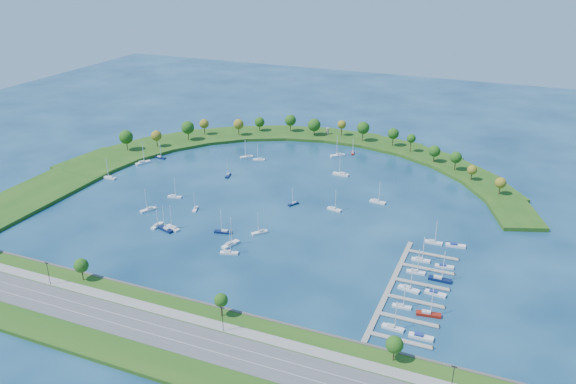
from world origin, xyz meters
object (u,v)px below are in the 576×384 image
at_px(docked_boat_11, 455,245).
at_px(moored_boat_14, 223,231).
at_px(moored_boat_16, 173,227).
at_px(docked_boat_9, 444,266).
at_px(moored_boat_3, 228,175).
at_px(moored_boat_8, 378,201).
at_px(moored_boat_13, 157,225).
at_px(moored_boat_19, 230,244).
at_px(moored_boat_4, 148,209).
at_px(moored_boat_17, 341,174).
at_px(docked_boat_3, 428,313).
at_px(dock_system, 408,290).
at_px(harbor_tower, 327,131).
at_px(moored_boat_1, 160,157).
at_px(moored_boat_12, 260,232).
at_px(moored_boat_18, 338,155).
at_px(moored_boat_20, 143,162).
at_px(moored_boat_21, 259,159).
at_px(docked_boat_10, 433,242).
at_px(docked_boat_8, 421,259).
at_px(docked_boat_1, 421,337).
at_px(moored_boat_15, 334,209).
at_px(moored_boat_0, 195,208).
at_px(moored_boat_11, 109,177).
at_px(docked_boat_5, 435,293).
at_px(docked_boat_4, 409,288).
at_px(docked_boat_0, 393,327).
at_px(docked_boat_7, 440,279).
at_px(moored_boat_5, 229,252).
at_px(moored_boat_9, 247,156).
at_px(moored_boat_7, 166,229).
at_px(docked_boat_2, 402,306).
at_px(moored_boat_10, 353,152).
at_px(moored_boat_2, 175,196).
at_px(moored_boat_6, 293,203).

bearing_deg(docked_boat_11, moored_boat_14, -171.89).
relative_size(moored_boat_16, docked_boat_9, 1.53).
xyz_separation_m(moored_boat_3, moored_boat_8, (93.27, -2.93, 0.05)).
bearing_deg(moored_boat_13, moored_boat_8, -51.52).
bearing_deg(moored_boat_19, moored_boat_4, 90.86).
bearing_deg(moored_boat_17, docked_boat_3, 123.24).
xyz_separation_m(dock_system, moored_boat_4, (-142.17, 23.23, 0.57)).
height_order(moored_boat_4, moored_boat_19, moored_boat_19).
bearing_deg(harbor_tower, moored_boat_1, -135.20).
xyz_separation_m(moored_boat_12, moored_boat_18, (0.49, 119.60, 0.08)).
distance_m(moored_boat_20, moored_boat_21, 74.05).
height_order(moored_boat_17, docked_boat_10, moored_boat_17).
height_order(moored_boat_4, docked_boat_8, moored_boat_4).
xyz_separation_m(moored_boat_18, docked_boat_1, (87.09, -170.66, -0.32)).
bearing_deg(moored_boat_15, docked_boat_9, -20.65).
height_order(moored_boat_0, moored_boat_12, moored_boat_12).
bearing_deg(moored_boat_4, harbor_tower, -169.18).
distance_m(moored_boat_11, docked_boat_5, 207.12).
bearing_deg(docked_boat_4, docked_boat_11, 83.69).
height_order(moored_boat_15, docked_boat_11, moored_boat_15).
bearing_deg(docked_boat_10, docked_boat_0, -93.60).
distance_m(moored_boat_11, docked_boat_7, 204.68).
height_order(moored_boat_5, moored_boat_11, moored_boat_11).
bearing_deg(moored_boat_13, docked_boat_10, -73.13).
bearing_deg(docked_boat_1, moored_boat_3, 140.42).
xyz_separation_m(moored_boat_15, moored_boat_18, (-24.40, 80.44, 0.09)).
distance_m(moored_boat_9, docked_boat_5, 182.26).
distance_m(moored_boat_7, docked_boat_4, 121.24).
bearing_deg(docked_boat_7, moored_boat_5, -171.15).
relative_size(moored_boat_7, moored_boat_17, 0.91).
bearing_deg(moored_boat_19, moored_boat_0, 69.61).
relative_size(docked_boat_4, docked_boat_7, 0.93).
bearing_deg(docked_boat_3, moored_boat_12, 149.57).
xyz_separation_m(moored_boat_21, docked_boat_2, (121.53, -127.62, -0.01)).
xyz_separation_m(moored_boat_20, docked_boat_11, (199.58, -35.42, -0.30)).
height_order(moored_boat_8, moored_boat_13, moored_boat_8).
distance_m(moored_boat_11, moored_boat_13, 76.14).
bearing_deg(moored_boat_10, docked_boat_8, -166.98).
bearing_deg(docked_boat_1, docked_boat_10, 95.70).
bearing_deg(moored_boat_11, moored_boat_21, -137.95).
relative_size(moored_boat_9, docked_boat_8, 1.02).
xyz_separation_m(dock_system, moored_boat_17, (-64.07, 110.57, 0.63)).
relative_size(moored_boat_12, moored_boat_16, 0.92).
bearing_deg(docked_boat_11, moored_boat_19, -165.21).
relative_size(moored_boat_7, docked_boat_7, 0.94).
bearing_deg(moored_boat_5, moored_boat_17, 63.26).
height_order(moored_boat_18, moored_boat_21, moored_boat_18).
relative_size(harbor_tower, moored_boat_4, 0.38).
bearing_deg(docked_boat_1, moored_boat_2, 153.82).
distance_m(moored_boat_6, moored_boat_11, 115.93).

